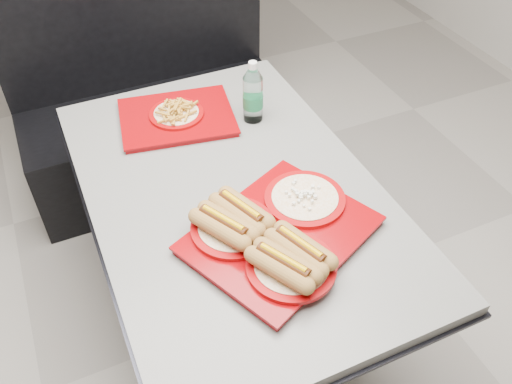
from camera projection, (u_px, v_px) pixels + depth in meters
name	position (u px, v px, depth m)	size (l,w,h in m)	color
ground	(238.00, 319.00, 2.28)	(6.00, 6.00, 0.00)	#9C968C
diner_table	(234.00, 223.00, 1.88)	(0.92, 1.42, 0.75)	black
booth_bench	(152.00, 104.00, 2.73)	(1.30, 0.57, 1.35)	black
tray_near	(275.00, 232.00, 1.57)	(0.64, 0.58, 0.11)	#840307
tray_far	(177.00, 115.00, 2.02)	(0.47, 0.39, 0.08)	#840307
water_bottle	(253.00, 95.00, 1.97)	(0.08, 0.08, 0.24)	silver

